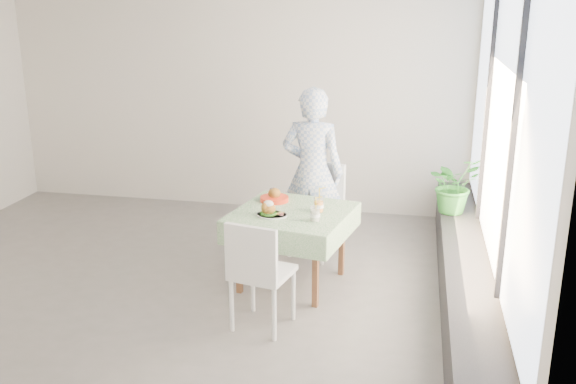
% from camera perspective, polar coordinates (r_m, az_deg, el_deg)
% --- Properties ---
extents(floor, '(6.00, 6.00, 0.00)m').
position_cam_1_polar(floor, '(6.47, -10.51, -7.82)').
color(floor, '#5E5B59').
rests_on(floor, ground).
extents(wall_back, '(6.00, 0.02, 2.80)m').
position_cam_1_polar(wall_back, '(8.35, -4.66, 8.08)').
color(wall_back, silver).
rests_on(wall_back, ground).
extents(wall_right, '(0.02, 5.00, 2.80)m').
position_cam_1_polar(wall_right, '(5.62, 18.39, 2.90)').
color(wall_right, silver).
rests_on(wall_right, ground).
extents(window_pane, '(0.01, 4.80, 2.18)m').
position_cam_1_polar(window_pane, '(5.56, 18.32, 5.42)').
color(window_pane, '#D1E0F9').
rests_on(window_pane, ground).
extents(window_ledge, '(0.40, 4.80, 0.50)m').
position_cam_1_polar(window_ledge, '(5.97, 15.45, -7.75)').
color(window_ledge, black).
rests_on(window_ledge, ground).
extents(cafe_table, '(1.22, 1.22, 0.74)m').
position_cam_1_polar(cafe_table, '(6.15, 0.36, -4.20)').
color(cafe_table, brown).
rests_on(cafe_table, ground).
extents(chair_far, '(0.60, 0.60, 0.99)m').
position_cam_1_polar(chair_far, '(6.91, 2.50, -3.16)').
color(chair_far, white).
rests_on(chair_far, ground).
extents(chair_near, '(0.54, 0.54, 0.96)m').
position_cam_1_polar(chair_near, '(5.44, -2.33, -9.05)').
color(chair_near, white).
rests_on(chair_near, ground).
extents(diner, '(0.69, 0.48, 1.81)m').
position_cam_1_polar(diner, '(6.77, 2.19, 1.76)').
color(diner, '#7F9BCC').
rests_on(diner, ground).
extents(main_dish, '(0.29, 0.29, 0.15)m').
position_cam_1_polar(main_dish, '(5.92, -1.60, -1.68)').
color(main_dish, white).
rests_on(main_dish, cafe_table).
extents(juice_cup_orange, '(0.10, 0.10, 0.28)m').
position_cam_1_polar(juice_cup_orange, '(6.03, 2.74, -1.18)').
color(juice_cup_orange, white).
rests_on(juice_cup_orange, cafe_table).
extents(juice_cup_lemonade, '(0.10, 0.10, 0.27)m').
position_cam_1_polar(juice_cup_lemonade, '(5.79, 2.43, -1.98)').
color(juice_cup_lemonade, white).
rests_on(juice_cup_lemonade, cafe_table).
extents(second_dish, '(0.28, 0.28, 0.13)m').
position_cam_1_polar(second_dish, '(6.34, -1.22, -0.47)').
color(second_dish, red).
rests_on(second_dish, cafe_table).
extents(potted_plant, '(0.72, 0.71, 0.60)m').
position_cam_1_polar(potted_plant, '(6.92, 14.52, 0.65)').
color(potted_plant, '#28782B').
rests_on(potted_plant, window_ledge).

